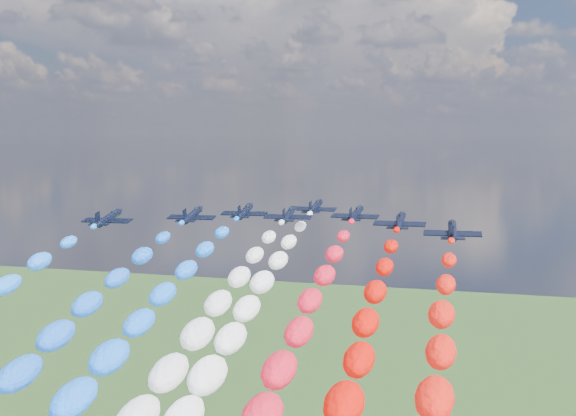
% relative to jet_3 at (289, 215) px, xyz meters
% --- Properties ---
extents(jet_0, '(10.42, 13.76, 4.91)m').
position_rel_jet_3_xyz_m(jet_0, '(-32.32, -14.83, 0.00)').
color(jet_0, black).
extents(jet_1, '(10.40, 13.75, 4.91)m').
position_rel_jet_3_xyz_m(jet_1, '(-18.58, -5.72, 0.00)').
color(jet_1, black).
extents(jet_2, '(10.45, 13.78, 4.91)m').
position_rel_jet_3_xyz_m(jet_2, '(-10.46, 3.41, 0.00)').
color(jet_2, black).
extents(trail_2, '(6.08, 119.66, 38.83)m').
position_rel_jet_3_xyz_m(trail_2, '(-10.46, -58.77, -17.26)').
color(trail_2, '#186AFA').
extents(jet_3, '(10.26, 13.65, 4.91)m').
position_rel_jet_3_xyz_m(jet_3, '(0.00, 0.00, 0.00)').
color(jet_3, black).
extents(trail_3, '(6.08, 119.66, 38.83)m').
position_rel_jet_3_xyz_m(trail_3, '(-0.00, -62.18, -17.26)').
color(trail_3, white).
extents(jet_4, '(9.86, 13.36, 4.91)m').
position_rel_jet_3_xyz_m(jet_4, '(1.97, 15.78, 0.00)').
color(jet_4, black).
extents(trail_4, '(6.08, 119.66, 38.83)m').
position_rel_jet_3_xyz_m(trail_4, '(1.97, -46.39, -17.26)').
color(trail_4, white).
extents(jet_5, '(10.32, 13.69, 4.91)m').
position_rel_jet_3_xyz_m(jet_5, '(12.97, 4.52, 0.00)').
color(jet_5, black).
extents(trail_5, '(6.08, 119.66, 38.83)m').
position_rel_jet_3_xyz_m(trail_5, '(12.97, -57.65, -17.26)').
color(trail_5, red).
extents(jet_6, '(9.63, 13.20, 4.91)m').
position_rel_jet_3_xyz_m(jet_6, '(22.94, -5.27, 0.00)').
color(jet_6, black).
extents(jet_7, '(10.28, 13.66, 4.91)m').
position_rel_jet_3_xyz_m(jet_7, '(32.91, -15.95, 0.00)').
color(jet_7, black).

